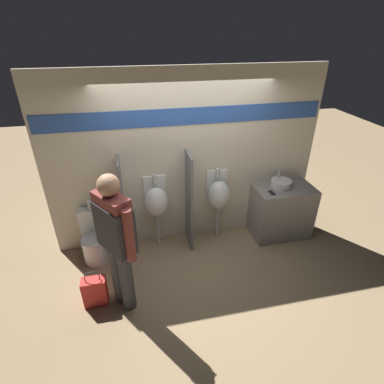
{
  "coord_description": "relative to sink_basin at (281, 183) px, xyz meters",
  "views": [
    {
      "loc": [
        -0.79,
        -3.5,
        3.14
      ],
      "look_at": [
        0.0,
        0.17,
        1.05
      ],
      "focal_mm": 28.0,
      "sensor_mm": 36.0,
      "label": 1
    }
  ],
  "objects": [
    {
      "name": "ground_plane",
      "position": [
        -1.49,
        -0.34,
        -0.94
      ],
      "size": [
        16.0,
        16.0,
        0.0
      ],
      "primitive_type": "plane",
      "color": "#997F5B"
    },
    {
      "name": "display_wall",
      "position": [
        -1.49,
        0.26,
        0.42
      ],
      "size": [
        4.13,
        0.07,
        2.7
      ],
      "color": "beige",
      "rests_on": "ground_plane"
    },
    {
      "name": "sink_counter",
      "position": [
        0.05,
        -0.06,
        -0.5
      ],
      "size": [
        0.94,
        0.57,
        0.88
      ],
      "color": "gray",
      "rests_on": "ground_plane"
    },
    {
      "name": "sink_basin",
      "position": [
        0.0,
        0.0,
        0.0
      ],
      "size": [
        0.32,
        0.32,
        0.25
      ],
      "color": "silver",
      "rests_on": "sink_counter"
    },
    {
      "name": "cell_phone",
      "position": [
        -0.23,
        -0.17,
        -0.05
      ],
      "size": [
        0.07,
        0.14,
        0.01
      ],
      "color": "black",
      "rests_on": "sink_counter"
    },
    {
      "name": "divider_near_counter",
      "position": [
        -2.48,
        0.0,
        -0.15
      ],
      "size": [
        0.03,
        0.45,
        1.57
      ],
      "color": "slate",
      "rests_on": "ground_plane"
    },
    {
      "name": "divider_mid",
      "position": [
        -1.5,
        0.0,
        -0.15
      ],
      "size": [
        0.03,
        0.45,
        1.57
      ],
      "color": "slate",
      "rests_on": "ground_plane"
    },
    {
      "name": "urinal_near_counter",
      "position": [
        -1.99,
        0.08,
        -0.14
      ],
      "size": [
        0.36,
        0.31,
        1.21
      ],
      "color": "silver",
      "rests_on": "ground_plane"
    },
    {
      "name": "urinal_far",
      "position": [
        -1.01,
        0.08,
        -0.14
      ],
      "size": [
        0.36,
        0.31,
        1.21
      ],
      "color": "silver",
      "rests_on": "ground_plane"
    },
    {
      "name": "toilet",
      "position": [
        -2.97,
        -0.05,
        -0.61
      ],
      "size": [
        0.38,
        0.52,
        0.92
      ],
      "color": "silver",
      "rests_on": "ground_plane"
    },
    {
      "name": "person_in_vest",
      "position": [
        -2.55,
        -1.02,
        0.13
      ],
      "size": [
        0.47,
        0.55,
        1.83
      ],
      "rotation": [
        0.0,
        0.0,
        2.18
      ],
      "color": "#3D3D42",
      "rests_on": "ground_plane"
    },
    {
      "name": "shopping_bag",
      "position": [
        -2.92,
        -0.95,
        -0.74
      ],
      "size": [
        0.3,
        0.16,
        0.53
      ],
      "color": "red",
      "rests_on": "ground_plane"
    }
  ]
}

